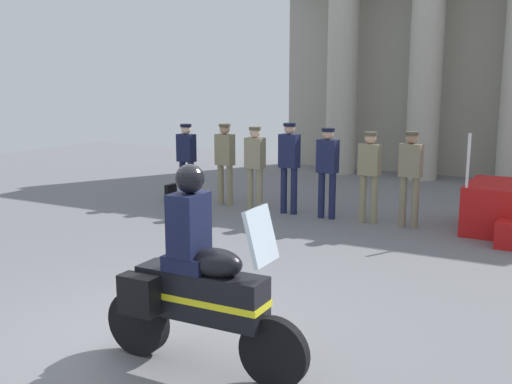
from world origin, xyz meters
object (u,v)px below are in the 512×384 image
officer_in_row_3 (289,161)px  briefcase_on_ground (171,192)px  officer_in_row_1 (225,157)px  officer_in_row_6 (410,171)px  officer_in_row_4 (327,166)px  motorcycle_with_rider (195,286)px  officer_in_row_2 (255,161)px  officer_in_row_5 (369,170)px  officer_in_row_0 (186,156)px

officer_in_row_3 → briefcase_on_ground: size_ratio=4.95×
officer_in_row_1 → officer_in_row_6: officer_in_row_6 is taller
officer_in_row_1 → officer_in_row_4: size_ratio=0.99×
officer_in_row_6 → motorcycle_with_rider: motorcycle_with_rider is taller
officer_in_row_2 → motorcycle_with_rider: (2.82, -6.25, -0.20)m
officer_in_row_5 → motorcycle_with_rider: 6.30m
officer_in_row_0 → officer_in_row_2: 1.68m
officer_in_row_2 → officer_in_row_3: size_ratio=0.94×
officer_in_row_1 → officer_in_row_4: bearing=-179.7°
officer_in_row_1 → briefcase_on_ground: officer_in_row_1 is taller
officer_in_row_4 → motorcycle_with_rider: (1.26, -6.24, -0.22)m
officer_in_row_5 → officer_in_row_6: officer_in_row_6 is taller
officer_in_row_2 → officer_in_row_6: officer_in_row_6 is taller
officer_in_row_2 → officer_in_row_5: bearing=-175.1°
briefcase_on_ground → officer_in_row_5: bearing=1.0°
officer_in_row_2 → officer_in_row_5: size_ratio=1.00×
motorcycle_with_rider → officer_in_row_3: bearing=107.0°
officer_in_row_4 → motorcycle_with_rider: bearing=105.6°
officer_in_row_3 → officer_in_row_4: size_ratio=1.04×
officer_in_row_6 → briefcase_on_ground: size_ratio=4.77×
officer_in_row_0 → briefcase_on_ground: size_ratio=4.66×
officer_in_row_1 → officer_in_row_6: bearing=-177.7°
officer_in_row_5 → officer_in_row_4: bearing=6.7°
motorcycle_with_rider → briefcase_on_ground: bearing=127.0°
officer_in_row_3 → motorcycle_with_rider: motorcycle_with_rider is taller
officer_in_row_5 → officer_in_row_6: bearing=-176.4°
officer_in_row_1 → officer_in_row_2: 0.82m
officer_in_row_3 → motorcycle_with_rider: size_ratio=0.85×
officer_in_row_1 → officer_in_row_6: 3.92m
briefcase_on_ground → officer_in_row_0: bearing=8.6°
officer_in_row_2 → officer_in_row_5: officer_in_row_2 is taller
officer_in_row_3 → officer_in_row_0: bearing=4.4°
officer_in_row_2 → briefcase_on_ground: officer_in_row_2 is taller
officer_in_row_5 → motorcycle_with_rider: motorcycle_with_rider is taller
officer_in_row_6 → briefcase_on_ground: (-5.19, -0.07, -0.84)m
officer_in_row_5 → briefcase_on_ground: bearing=5.2°
officer_in_row_6 → briefcase_on_ground: officer_in_row_6 is taller
officer_in_row_0 → officer_in_row_5: size_ratio=1.00×
officer_in_row_0 → officer_in_row_1: officer_in_row_1 is taller
officer_in_row_1 → officer_in_row_5: 3.17m
officer_in_row_0 → officer_in_row_3: 2.43m
officer_in_row_1 → motorcycle_with_rider: (3.62, -6.40, -0.21)m
officer_in_row_2 → officer_in_row_4: (1.56, -0.01, 0.02)m
officer_in_row_6 → briefcase_on_ground: 5.26m
officer_in_row_0 → motorcycle_with_rider: bearing=129.9°
officer_in_row_4 → briefcase_on_ground: (-3.63, -0.04, -0.83)m
officer_in_row_0 → officer_in_row_2: bearing=-176.2°
officer_in_row_0 → briefcase_on_ground: officer_in_row_0 is taller
officer_in_row_0 → officer_in_row_6: 4.80m
officer_in_row_5 → briefcase_on_ground: 4.51m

